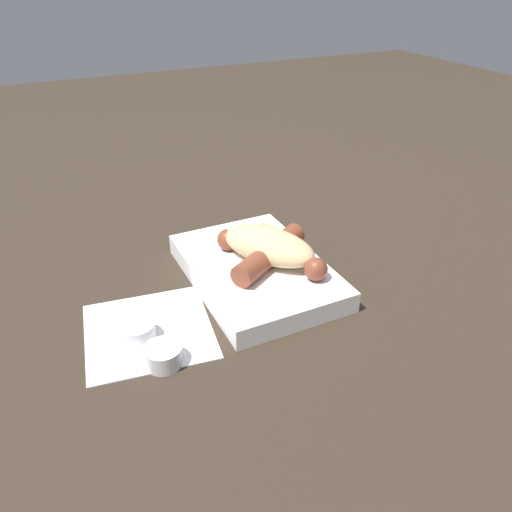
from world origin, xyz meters
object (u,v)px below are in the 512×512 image
object	(u,v)px
condiment_cup_near	(137,333)
condiment_cup_far	(164,356)
food_tray	(256,271)
sausage	(270,254)
bread_roll	(270,247)

from	to	relation	value
condiment_cup_near	condiment_cup_far	world-z (taller)	same
food_tray	condiment_cup_far	bearing A→B (deg)	-57.21
sausage	condiment_cup_near	bearing A→B (deg)	-77.75
food_tray	sausage	world-z (taller)	sausage
condiment_cup_far	bread_roll	bearing A→B (deg)	119.01
food_tray	condiment_cup_near	distance (m)	0.19
food_tray	condiment_cup_far	xyz separation A→B (m)	(0.11, -0.17, -0.00)
bread_roll	condiment_cup_near	xyz separation A→B (m)	(0.05, -0.20, -0.04)
bread_roll	condiment_cup_near	size ratio (longest dim) A/B	3.67
sausage	condiment_cup_far	world-z (taller)	sausage
sausage	bread_roll	bearing A→B (deg)	154.19
sausage	condiment_cup_far	size ratio (longest dim) A/B	3.60
food_tray	condiment_cup_near	size ratio (longest dim) A/B	5.91
bread_roll	food_tray	bearing A→B (deg)	-104.19
bread_roll	condiment_cup_near	bearing A→B (deg)	-76.21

